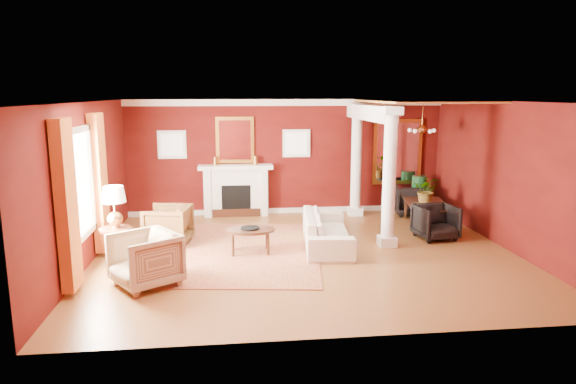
{
  "coord_description": "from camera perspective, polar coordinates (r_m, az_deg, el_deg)",
  "views": [
    {
      "loc": [
        -1.42,
        -9.43,
        3.06
      ],
      "look_at": [
        -0.31,
        0.36,
        1.15
      ],
      "focal_mm": 32.0,
      "sensor_mm": 36.0,
      "label": 1
    }
  ],
  "objects": [
    {
      "name": "rug",
      "position": [
        10.2,
        -5.38,
        -6.48
      ],
      "size": [
        3.55,
        4.44,
        0.02
      ],
      "primitive_type": "cube",
      "rotation": [
        0.0,
        0.0,
        -0.13
      ],
      "color": "maroon",
      "rests_on": "ground"
    },
    {
      "name": "dining_mirror",
      "position": [
        13.67,
        12.05,
        4.39
      ],
      "size": [
        1.3,
        0.07,
        1.7
      ],
      "color": "gold",
      "rests_on": "room_shell"
    },
    {
      "name": "chandelier",
      "position": [
        12.06,
        14.67,
        6.76
      ],
      "size": [
        0.6,
        0.62,
        0.75
      ],
      "color": "#B47538",
      "rests_on": "room_shell"
    },
    {
      "name": "base_trim",
      "position": [
        13.31,
        -0.15,
        -2.05
      ],
      "size": [
        8.0,
        0.08,
        0.12
      ],
      "primitive_type": "cube",
      "color": "white",
      "rests_on": "ground"
    },
    {
      "name": "dining_table",
      "position": [
        12.28,
        15.27,
        -1.74
      ],
      "size": [
        0.84,
        1.66,
        0.88
      ],
      "primitive_type": "imported",
      "rotation": [
        0.0,
        0.0,
        1.38
      ],
      "color": "black",
      "rests_on": "ground"
    },
    {
      "name": "coffee_book",
      "position": [
        9.92,
        -4.55,
        -3.38
      ],
      "size": [
        0.18,
        0.07,
        0.25
      ],
      "primitive_type": "imported",
      "rotation": [
        0.0,
        0.0,
        0.26
      ],
      "color": "black",
      "rests_on": "coffee_table"
    },
    {
      "name": "flank_window_left",
      "position": [
        13.03,
        -12.77,
        5.16
      ],
      "size": [
        0.7,
        0.07,
        0.7
      ],
      "color": "white",
      "rests_on": "room_shell"
    },
    {
      "name": "room_shell",
      "position": [
        9.59,
        2.12,
        4.72
      ],
      "size": [
        8.04,
        7.04,
        2.92
      ],
      "color": "#54110B",
      "rests_on": "ground"
    },
    {
      "name": "armchair_stripe",
      "position": [
        8.58,
        -15.6,
        -6.96
      ],
      "size": [
        1.25,
        1.26,
        0.96
      ],
      "primitive_type": "imported",
      "rotation": [
        0.0,
        0.0,
        -0.97
      ],
      "color": "tan",
      "rests_on": "ground"
    },
    {
      "name": "fireplace",
      "position": [
        12.97,
        -5.8,
        0.19
      ],
      "size": [
        1.85,
        0.42,
        1.29
      ],
      "color": "white",
      "rests_on": "ground"
    },
    {
      "name": "coffee_table",
      "position": [
        9.93,
        -4.23,
        -4.38
      ],
      "size": [
        0.95,
        0.95,
        0.48
      ],
      "rotation": [
        0.0,
        0.0,
        0.41
      ],
      "color": "black",
      "rests_on": "ground"
    },
    {
      "name": "crown_trim",
      "position": [
        12.97,
        -0.16,
        9.91
      ],
      "size": [
        8.0,
        0.08,
        0.16
      ],
      "primitive_type": "cube",
      "color": "white",
      "rests_on": "room_shell"
    },
    {
      "name": "side_table",
      "position": [
        9.68,
        -18.7,
        -2.18
      ],
      "size": [
        0.57,
        0.57,
        1.43
      ],
      "rotation": [
        0.0,
        0.0,
        0.05
      ],
      "color": "black",
      "rests_on": "ground"
    },
    {
      "name": "ground",
      "position": [
        10.02,
        2.03,
        -6.83
      ],
      "size": [
        8.0,
        8.0,
        0.0
      ],
      "primitive_type": "plane",
      "color": "brown",
      "rests_on": "ground"
    },
    {
      "name": "armchair_leopard",
      "position": [
        10.78,
        -13.22,
        -3.39
      ],
      "size": [
        0.94,
        0.99,
        0.88
      ],
      "primitive_type": "imported",
      "rotation": [
        0.0,
        0.0,
        -1.75
      ],
      "color": "black",
      "rests_on": "ground"
    },
    {
      "name": "flank_window_right",
      "position": [
        13.06,
        0.93,
        5.44
      ],
      "size": [
        0.7,
        0.07,
        0.7
      ],
      "color": "white",
      "rests_on": "room_shell"
    },
    {
      "name": "header_beam",
      "position": [
        11.76,
        9.05,
        8.69
      ],
      "size": [
        0.3,
        3.2,
        0.32
      ],
      "primitive_type": "cube",
      "color": "white",
      "rests_on": "column_front"
    },
    {
      "name": "dining_chair_near",
      "position": [
        11.32,
        16.11,
        -3.05
      ],
      "size": [
        0.87,
        0.83,
        0.8
      ],
      "primitive_type": "imported",
      "rotation": [
        0.0,
        0.0,
        0.13
      ],
      "color": "black",
      "rests_on": "ground"
    },
    {
      "name": "column_back",
      "position": [
        12.92,
        7.6,
        3.62
      ],
      "size": [
        0.36,
        0.36,
        2.8
      ],
      "color": "white",
      "rests_on": "ground"
    },
    {
      "name": "potted_plant",
      "position": [
        12.09,
        15.23,
        1.38
      ],
      "size": [
        0.77,
        0.8,
        0.49
      ],
      "primitive_type": "imported",
      "rotation": [
        0.0,
        0.0,
        -0.43
      ],
      "color": "#26591E",
      "rests_on": "dining_table"
    },
    {
      "name": "overmantel_mirror",
      "position": [
        12.94,
        -5.92,
        5.77
      ],
      "size": [
        0.95,
        0.07,
        1.15
      ],
      "color": "gold",
      "rests_on": "fireplace"
    },
    {
      "name": "sofa",
      "position": [
        10.38,
        4.36,
        -3.64
      ],
      "size": [
        0.9,
        2.34,
        0.89
      ],
      "primitive_type": "imported",
      "rotation": [
        0.0,
        0.0,
        1.47
      ],
      "color": "beige",
      "rests_on": "ground"
    },
    {
      "name": "dining_chair_far",
      "position": [
        13.41,
        13.55,
        -0.72
      ],
      "size": [
        0.93,
        0.89,
        0.83
      ],
      "primitive_type": "imported",
      "rotation": [
        0.0,
        0.0,
        2.95
      ],
      "color": "black",
      "rests_on": "ground"
    },
    {
      "name": "amber_ceiling",
      "position": [
        11.97,
        14.67,
        9.71
      ],
      "size": [
        2.3,
        3.4,
        0.04
      ],
      "primitive_type": "cube",
      "color": "#DA8840",
      "rests_on": "room_shell"
    },
    {
      "name": "left_window",
      "position": [
        9.31,
        -21.74,
        0.06
      ],
      "size": [
        0.21,
        2.55,
        2.6
      ],
      "color": "white",
      "rests_on": "room_shell"
    },
    {
      "name": "column_front",
      "position": [
        10.35,
        11.2,
        1.68
      ],
      "size": [
        0.36,
        0.36,
        2.8
      ],
      "color": "white",
      "rests_on": "ground"
    },
    {
      "name": "green_urn",
      "position": [
        13.58,
        14.28,
        -0.72
      ],
      "size": [
        0.41,
        0.41,
        0.99
      ],
      "color": "#133E1E",
      "rests_on": "ground"
    }
  ]
}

